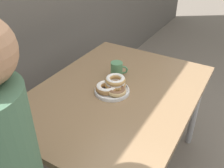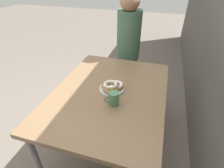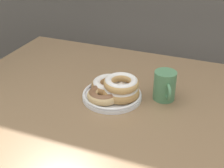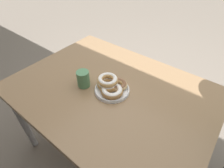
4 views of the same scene
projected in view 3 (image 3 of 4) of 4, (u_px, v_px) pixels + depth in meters
name	position (u px, v px, depth m)	size (l,w,h in m)	color
dining_table	(116.00, 116.00, 1.18)	(1.28, 0.95, 0.74)	#846647
donut_plate	(114.00, 90.00, 1.14)	(0.24, 0.25, 0.09)	white
coffee_mug	(165.00, 86.00, 1.13)	(0.08, 0.11, 0.11)	#4C7F56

